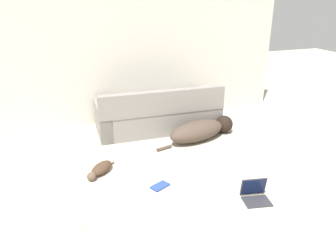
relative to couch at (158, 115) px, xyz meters
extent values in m
cube|color=beige|center=(-0.67, 0.65, 1.05)|extent=(6.56, 0.06, 2.63)
cube|color=gray|center=(0.00, 0.04, -0.06)|extent=(2.12, 0.93, 0.40)
cube|color=gray|center=(-0.01, -0.33, 0.34)|extent=(2.10, 0.21, 0.38)
cube|color=gray|center=(0.95, 0.01, 0.01)|extent=(0.23, 0.86, 0.54)
cube|color=gray|center=(-0.94, 0.07, 0.01)|extent=(0.23, 0.86, 0.54)
ellipsoid|color=#4C3D33|center=(0.44, -0.66, -0.10)|extent=(1.08, 0.64, 0.32)
sphere|color=black|center=(1.01, -0.52, -0.11)|extent=(0.36, 0.36, 0.30)
cylinder|color=#4C3D33|center=(-0.18, -0.81, -0.23)|extent=(0.26, 0.11, 0.05)
ellipsoid|color=#473323|center=(-1.19, -1.18, -0.19)|extent=(0.40, 0.40, 0.14)
sphere|color=brown|center=(-1.35, -1.34, -0.20)|extent=(0.17, 0.17, 0.12)
cylinder|color=#473323|center=(-1.02, -1.01, -0.25)|extent=(0.08, 0.09, 0.02)
cube|color=#2D2D33|center=(0.37, -2.46, -0.25)|extent=(0.34, 0.28, 0.02)
cube|color=#2D2D33|center=(0.40, -2.33, -0.13)|extent=(0.31, 0.11, 0.22)
cube|color=#0F1938|center=(0.39, -2.34, -0.13)|extent=(0.28, 0.10, 0.20)
cube|color=beige|center=(-1.60, -2.21, -0.25)|extent=(0.25, 0.22, 0.02)
cube|color=#28428E|center=(-0.57, -1.78, -0.25)|extent=(0.26, 0.22, 0.02)
camera|label=1|loc=(-1.67, -5.07, 1.97)|focal=35.00mm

